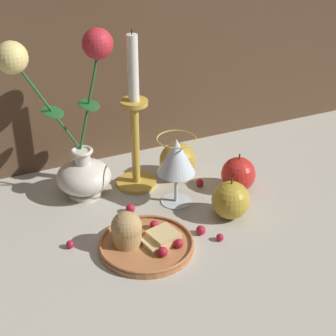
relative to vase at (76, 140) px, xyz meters
The scene contains 13 objects.
ground_plane 0.23m from the vase, 52.57° to the right, with size 2.40×2.40×0.00m, color #B7B2A3.
vase is the anchor object (origin of this frame).
plate_with_pastries 0.26m from the vase, 77.19° to the right, with size 0.18×0.18×0.08m.
wine_glass 0.21m from the vase, 31.50° to the right, with size 0.08×0.08×0.15m.
candlestick 0.13m from the vase, ahead, with size 0.09×0.09×0.35m.
apple_beside_vase 0.36m from the vase, 20.04° to the right, with size 0.08×0.08×0.09m.
apple_near_glass 0.34m from the vase, 38.58° to the right, with size 0.08×0.08×0.09m.
apple_at_table_edge 0.25m from the vase, ahead, with size 0.08×0.08×0.10m.
berry_near_plate 0.18m from the vase, 55.30° to the right, with size 0.02×0.02×0.02m, color #AD192D.
berry_front_center 0.36m from the vase, 53.53° to the right, with size 0.01×0.01×0.01m, color #AD192D.
berry_by_glass_stem 0.29m from the vase, 16.24° to the right, with size 0.02×0.02×0.02m, color #AD192D.
berry_under_candlestick 0.23m from the vase, 112.31° to the right, with size 0.02×0.02×0.02m, color #AD192D.
berry_far_right 0.32m from the vase, 53.46° to the right, with size 0.02×0.02×0.02m, color #AD192D.
Camera 1 is at (-0.36, -0.88, 0.66)m, focal length 60.00 mm.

